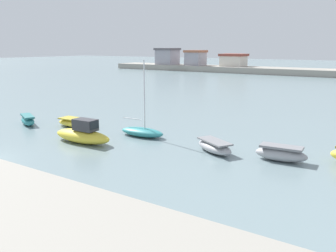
{
  "coord_description": "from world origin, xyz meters",
  "views": [
    {
      "loc": [
        23.65,
        -11.9,
        7.68
      ],
      "look_at": [
        6.66,
        13.53,
        0.87
      ],
      "focal_mm": 38.59,
      "sensor_mm": 36.0,
      "label": 1
    }
  ],
  "objects": [
    {
      "name": "moored_boat_0",
      "position": [
        -7.5,
        9.57,
        0.46
      ],
      "size": [
        3.67,
        2.53,
        0.96
      ],
      "rotation": [
        0.0,
        0.0,
        -0.45
      ],
      "color": "teal",
      "rests_on": "ground"
    },
    {
      "name": "moored_boat_1",
      "position": [
        -2.67,
        11.49,
        0.4
      ],
      "size": [
        4.39,
        1.9,
        0.84
      ],
      "rotation": [
        0.0,
        0.0,
        0.05
      ],
      "color": "yellow",
      "rests_on": "ground"
    },
    {
      "name": "moored_boat_2",
      "position": [
        2.22,
        7.78,
        0.69
      ],
      "size": [
        5.59,
        2.05,
        1.98
      ],
      "rotation": [
        0.0,
        0.0,
        0.04
      ],
      "color": "yellow",
      "rests_on": "ground"
    },
    {
      "name": "moored_boat_3",
      "position": [
        4.91,
        12.1,
        0.42
      ],
      "size": [
        4.27,
        1.78,
        6.56
      ],
      "rotation": [
        0.0,
        0.0,
        0.04
      ],
      "color": "teal",
      "rests_on": "ground"
    },
    {
      "name": "moored_boat_4",
      "position": [
        12.29,
        11.27,
        0.43
      ],
      "size": [
        3.93,
        3.09,
        0.9
      ],
      "rotation": [
        0.0,
        0.0,
        -0.51
      ],
      "color": "#9E9EA3",
      "rests_on": "ground"
    },
    {
      "name": "moored_boat_5",
      "position": [
        16.97,
        11.95,
        0.51
      ],
      "size": [
        3.59,
        1.64,
        1.07
      ],
      "rotation": [
        0.0,
        0.0,
        0.08
      ],
      "color": "#9E9EA3",
      "rests_on": "ground"
    },
    {
      "name": "distant_shoreline",
      "position": [
        -4.71,
        89.13,
        1.75
      ],
      "size": [
        123.14,
        9.74,
        8.17
      ],
      "color": "gray",
      "rests_on": "ground"
    }
  ]
}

